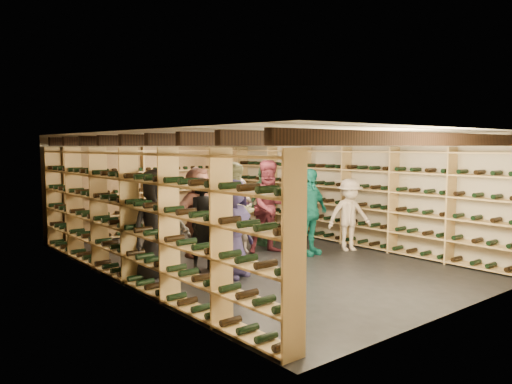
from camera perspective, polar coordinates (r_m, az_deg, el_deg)
The scene contains 23 objects.
ground at distance 9.64m, azimuth 0.02°, elevation -7.72°, with size 8.00×8.00×0.00m, color black.
walls at distance 9.45m, azimuth 0.02°, elevation -0.61°, with size 5.52×8.02×2.40m.
ceiling at distance 9.40m, azimuth 0.02°, elevation 6.69°, with size 5.50×8.00×0.01m, color beige.
ceiling_joists at distance 9.40m, azimuth 0.02°, elevation 5.84°, with size 5.40×7.12×0.18m.
wine_rack_left at distance 8.10m, azimuth -14.24°, elevation -2.64°, with size 0.32×7.50×2.15m.
wine_rack_right at distance 11.25m, azimuth 10.22°, elevation -0.39°, with size 0.32×7.50×2.15m.
wine_rack_back at distance 12.65m, azimuth -11.01°, elevation 0.22°, with size 4.70×0.30×2.15m.
crate_stack_left at distance 10.91m, azimuth -4.04°, elevation -4.84°, with size 0.56×0.44×0.51m.
crate_stack_right at distance 11.19m, azimuth -3.84°, elevation -5.02°, with size 0.51×0.35×0.34m.
crate_loose at distance 12.35m, azimuth -3.46°, elevation -4.45°, with size 0.50×0.33×0.17m, color tan.
person_0 at distance 8.13m, azimuth -11.17°, elevation -3.73°, with size 0.89×0.58×1.82m, color black.
person_1 at distance 8.70m, azimuth -5.99°, elevation -3.70°, with size 0.59×0.39×1.63m, color black.
person_2 at distance 8.75m, azimuth -2.42°, elevation -2.76°, with size 0.92×0.72×1.89m, color brown.
person_3 at distance 10.52m, azimuth 10.63°, elevation -2.57°, with size 0.97×0.56×1.50m, color beige.
person_4 at distance 9.97m, azimuth 6.07°, elevation -2.27°, with size 1.01×0.42×1.73m, color #187E6F.
person_5 at distance 9.91m, azimuth -6.62°, elevation -2.22°, with size 1.64×0.52×1.77m, color brown.
person_6 at distance 8.23m, azimuth -2.62°, elevation -4.18°, with size 0.80×0.52×1.63m, color #241F42.
person_7 at distance 10.07m, azimuth -1.79°, elevation -2.72°, with size 0.56×0.37×1.54m, color gray.
person_8 at distance 10.07m, azimuth 1.66°, elevation -1.71°, with size 0.92×0.71×1.89m, color #4D1921.
person_9 at distance 8.68m, azimuth -10.74°, elevation -3.50°, with size 1.11×0.64×1.71m, color #A49B95.
person_10 at distance 10.91m, azimuth 0.87°, elevation -1.52°, with size 1.03×0.43×1.75m, color #22442A.
person_11 at distance 10.69m, azimuth -3.19°, elevation -2.10°, with size 1.48×0.47×1.60m, color #875185.
person_12 at distance 11.89m, azimuth 4.21°, elevation -1.49°, with size 0.75×0.49×1.54m, color #333538.
Camera 1 is at (-5.93, -7.28, 2.16)m, focal length 35.00 mm.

